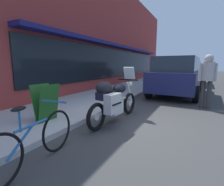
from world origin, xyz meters
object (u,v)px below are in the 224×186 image
at_px(parked_minivan, 178,75).
at_px(sandwich_board_sign, 46,103).
at_px(touring_motorcycle, 114,99).
at_px(parked_bicycle, 33,142).
at_px(pedestrian_walking, 208,75).
at_px(parked_car_down_block, 187,72).

distance_m(parked_minivan, sandwich_board_sign, 6.39).
xyz_separation_m(touring_motorcycle, parked_minivan, (5.03, -0.93, 0.35)).
relative_size(parked_bicycle, pedestrian_walking, 0.97).
relative_size(touring_motorcycle, parked_minivan, 0.47).
height_order(touring_motorcycle, pedestrian_walking, pedestrian_walking).
bearing_deg(pedestrian_walking, parked_bicycle, 155.27).
relative_size(touring_motorcycle, pedestrian_walking, 1.24).
xyz_separation_m(parked_bicycle, pedestrian_walking, (4.90, -2.26, 0.75)).
distance_m(sandwich_board_sign, parked_car_down_block, 11.57).
distance_m(parked_minivan, parked_car_down_block, 5.37).
bearing_deg(parked_car_down_block, touring_motorcycle, 174.47).
relative_size(parked_bicycle, sandwich_board_sign, 1.97).
bearing_deg(touring_motorcycle, pedestrian_walking, -38.22).
relative_size(parked_bicycle, parked_car_down_block, 0.37).
height_order(touring_motorcycle, parked_bicycle, touring_motorcycle).
distance_m(touring_motorcycle, pedestrian_walking, 3.44).
bearing_deg(sandwich_board_sign, parked_bicycle, -137.47).
bearing_deg(parked_minivan, touring_motorcycle, 169.47).
relative_size(parked_minivan, pedestrian_walking, 2.67).
relative_size(touring_motorcycle, parked_car_down_block, 0.48).
bearing_deg(parked_minivan, pedestrian_walking, -153.66).
bearing_deg(parked_bicycle, pedestrian_walking, -24.73).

